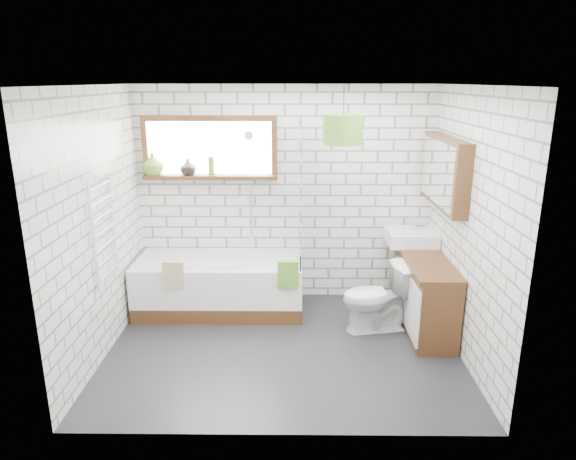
{
  "coord_description": "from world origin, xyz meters",
  "views": [
    {
      "loc": [
        0.1,
        -4.54,
        2.55
      ],
      "look_at": [
        0.05,
        0.25,
        1.14
      ],
      "focal_mm": 32.0,
      "sensor_mm": 36.0,
      "label": 1
    }
  ],
  "objects_px": {
    "vanity": "(424,292)",
    "pendant": "(343,129)",
    "basin": "(411,237)",
    "toilet": "(377,297)",
    "bathtub": "(220,284)"
  },
  "relations": [
    {
      "from": "vanity",
      "to": "pendant",
      "type": "relative_size",
      "value": 3.58
    },
    {
      "from": "vanity",
      "to": "pendant",
      "type": "bearing_deg",
      "value": -169.01
    },
    {
      "from": "basin",
      "to": "toilet",
      "type": "xyz_separation_m",
      "value": [
        -0.46,
        -0.58,
        -0.48
      ]
    },
    {
      "from": "bathtub",
      "to": "toilet",
      "type": "xyz_separation_m",
      "value": [
        1.7,
        -0.49,
        0.06
      ]
    },
    {
      "from": "bathtub",
      "to": "toilet",
      "type": "bearing_deg",
      "value": -16.07
    },
    {
      "from": "vanity",
      "to": "pendant",
      "type": "height_order",
      "value": "pendant"
    },
    {
      "from": "bathtub",
      "to": "vanity",
      "type": "height_order",
      "value": "vanity"
    },
    {
      "from": "bathtub",
      "to": "pendant",
      "type": "xyz_separation_m",
      "value": [
        1.29,
        -0.58,
        1.8
      ]
    },
    {
      "from": "toilet",
      "to": "vanity",
      "type": "bearing_deg",
      "value": 89.66
    },
    {
      "from": "toilet",
      "to": "pendant",
      "type": "bearing_deg",
      "value": -88.11
    },
    {
      "from": "vanity",
      "to": "basin",
      "type": "bearing_deg",
      "value": 97.03
    },
    {
      "from": "bathtub",
      "to": "toilet",
      "type": "distance_m",
      "value": 1.77
    },
    {
      "from": "basin",
      "to": "pendant",
      "type": "xyz_separation_m",
      "value": [
        -0.87,
        -0.67,
        1.26
      ]
    },
    {
      "from": "basin",
      "to": "toilet",
      "type": "distance_m",
      "value": 0.88
    },
    {
      "from": "bathtub",
      "to": "pendant",
      "type": "bearing_deg",
      "value": -24.18
    }
  ]
}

